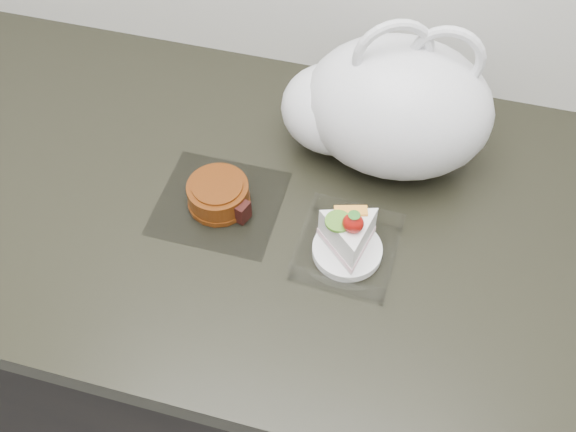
{
  "coord_description": "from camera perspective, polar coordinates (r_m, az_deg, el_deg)",
  "views": [
    {
      "loc": [
        0.17,
        1.14,
        1.63
      ],
      "look_at": [
        0.03,
        1.64,
        0.94
      ],
      "focal_mm": 40.0,
      "sensor_mm": 36.0,
      "label": 1
    }
  ],
  "objects": [
    {
      "name": "counter",
      "position": [
        1.31,
        -0.82,
        -11.09
      ],
      "size": [
        2.04,
        0.64,
        0.9
      ],
      "color": "black",
      "rests_on": "ground"
    },
    {
      "name": "mooncake_wrap",
      "position": [
        0.92,
        -6.12,
        1.74
      ],
      "size": [
        0.18,
        0.16,
        0.04
      ],
      "rotation": [
        0.0,
        0.0,
        0.17
      ],
      "color": "white",
      "rests_on": "counter"
    },
    {
      "name": "cake_tray",
      "position": [
        0.86,
        5.36,
        -2.4
      ],
      "size": [
        0.13,
        0.13,
        0.1
      ],
      "rotation": [
        0.0,
        0.0,
        -0.04
      ],
      "color": "white",
      "rests_on": "counter"
    },
    {
      "name": "plastic_bag",
      "position": [
        0.93,
        8.58,
        9.55
      ],
      "size": [
        0.34,
        0.26,
        0.25
      ],
      "rotation": [
        0.0,
        0.0,
        0.23
      ],
      "color": "white",
      "rests_on": "counter"
    }
  ]
}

